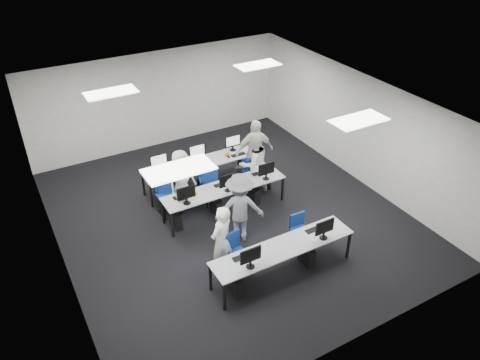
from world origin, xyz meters
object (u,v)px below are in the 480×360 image
student_1 (254,163)px  student_3 (255,152)px  chair_7 (247,174)px  student_0 (222,241)px  chair_2 (168,202)px  chair_5 (166,197)px  desk_mid (225,189)px  chair_1 (300,237)px  desk_front (283,249)px  chair_3 (212,193)px  chair_6 (208,185)px  student_2 (182,179)px  chair_4 (257,180)px  chair_0 (237,262)px  photographer (240,208)px

student_1 → student_3: bearing=-126.1°
chair_7 → student_0: student_0 is taller
chair_2 → chair_5: chair_2 is taller
desk_mid → chair_1: size_ratio=3.92×
desk_front → chair_3: bearing=91.7°
chair_6 → chair_7: chair_6 is taller
chair_3 → student_0: bearing=-98.0°
chair_7 → student_1: 0.75m
student_3 → chair_6: bearing=-175.4°
chair_1 → chair_7: bearing=84.6°
chair_2 → student_2: (0.46, 0.13, 0.48)m
chair_2 → chair_4: size_ratio=1.08×
chair_3 → student_2: bearing=174.2°
chair_1 → chair_4: size_ratio=0.90×
desk_mid → student_1: (1.11, 0.46, 0.19)m
chair_5 → student_1: 2.44m
student_1 → student_3: student_3 is taller
desk_front → chair_0: 1.04m
chair_4 → student_2: (-2.05, 0.30, 0.50)m
chair_0 → photographer: (0.64, 1.01, 0.56)m
chair_3 → chair_4: size_ratio=0.92×
desk_front → chair_5: (-1.21, 3.54, -0.41)m
desk_mid → chair_3: 0.69m
chair_7 → photographer: (-1.39, -2.04, 0.60)m
chair_0 → chair_3: (0.75, 2.67, -0.04)m
chair_0 → student_1: bearing=43.5°
chair_0 → chair_2: bearing=89.1°
chair_0 → student_0: bearing=126.2°
student_0 → student_1: 3.23m
chair_6 → student_2: size_ratio=0.61×
desk_front → desk_mid: 2.60m
student_2 → desk_mid: bearing=-60.4°
photographer → chair_5: bearing=-41.1°
chair_1 → chair_5: size_ratio=0.94×
chair_2 → chair_3: 1.18m
student_0 → student_2: student_0 is taller
chair_1 → student_1: bearing=85.2°
chair_1 → chair_5: 3.64m
chair_4 → chair_2: bearing=155.1°
chair_1 → chair_5: chair_5 is taller
chair_5 → student_2: student_2 is taller
desk_front → student_2: bearing=103.4°
desk_mid → chair_5: chair_5 is taller
chair_0 → photographer: size_ratio=0.56×
chair_5 → student_3: bearing=18.2°
chair_6 → chair_2: bearing=-157.2°
chair_0 → chair_4: chair_0 is taller
chair_6 → student_2: student_2 is taller
chair_0 → student_3: student_3 is taller
chair_6 → chair_0: bearing=-93.2°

